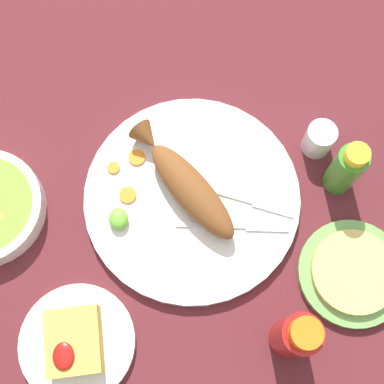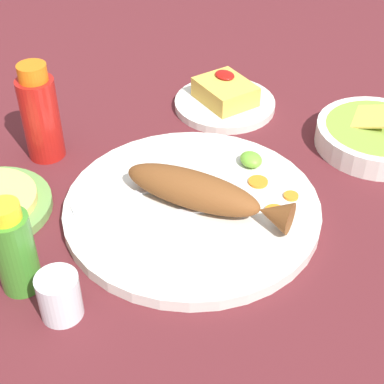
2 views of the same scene
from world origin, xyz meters
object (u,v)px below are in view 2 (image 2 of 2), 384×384
(side_plate_fries, at_px, (225,104))
(fork_far, at_px, (127,196))
(salt_cup, at_px, (60,298))
(fork_near, at_px, (128,217))
(main_plate, at_px, (192,208))
(hot_sauce_bottle_red, at_px, (40,115))
(fried_fish, at_px, (202,192))
(guacamole_bowl, at_px, (376,135))
(hot_sauce_bottle_green, at_px, (13,248))

(side_plate_fries, bearing_deg, fork_far, 118.28)
(salt_cup, bearing_deg, fork_near, -56.89)
(fork_far, relative_size, side_plate_fries, 1.02)
(main_plate, xyz_separation_m, fork_far, (0.06, 0.07, 0.01))
(fork_far, bearing_deg, hot_sauce_bottle_red, -66.95)
(fork_near, xyz_separation_m, side_plate_fries, (0.19, -0.30, -0.01))
(fried_fish, relative_size, fork_near, 1.35)
(fork_near, bearing_deg, main_plate, -168.25)
(fried_fish, xyz_separation_m, guacamole_bowl, (-0.01, -0.34, -0.02))
(salt_cup, height_order, side_plate_fries, salt_cup)
(hot_sauce_bottle_red, height_order, hot_sauce_bottle_green, hot_sauce_bottle_red)
(fried_fish, relative_size, salt_cup, 3.90)
(main_plate, xyz_separation_m, hot_sauce_bottle_green, (0.00, 0.25, 0.05))
(main_plate, height_order, salt_cup, salt_cup)
(fried_fish, height_order, side_plate_fries, fried_fish)
(salt_cup, bearing_deg, hot_sauce_bottle_red, -19.00)
(main_plate, height_order, fork_far, fork_far)
(fork_far, distance_m, side_plate_fries, 0.32)
(main_plate, distance_m, fork_far, 0.10)
(hot_sauce_bottle_green, bearing_deg, fried_fish, -93.64)
(hot_sauce_bottle_green, relative_size, guacamole_bowl, 0.67)
(main_plate, xyz_separation_m, guacamole_bowl, (-0.02, -0.34, 0.01))
(hot_sauce_bottle_green, xyz_separation_m, side_plate_fries, (0.21, -0.46, -0.05))
(fork_near, height_order, salt_cup, salt_cup)
(hot_sauce_bottle_red, distance_m, hot_sauce_bottle_green, 0.28)
(fork_near, relative_size, side_plate_fries, 0.96)
(fork_far, height_order, guacamole_bowl, guacamole_bowl)
(fork_near, relative_size, hot_sauce_bottle_red, 1.10)
(fork_near, height_order, guacamole_bowl, guacamole_bowl)
(hot_sauce_bottle_red, relative_size, side_plate_fries, 0.88)
(main_plate, bearing_deg, hot_sauce_bottle_red, 25.61)
(hot_sauce_bottle_red, relative_size, guacamole_bowl, 0.81)
(fried_fish, xyz_separation_m, hot_sauce_bottle_green, (0.02, 0.26, 0.02))
(salt_cup, distance_m, guacamole_bowl, 0.57)
(hot_sauce_bottle_green, bearing_deg, guacamole_bowl, -92.41)
(hot_sauce_bottle_green, height_order, guacamole_bowl, hot_sauce_bottle_green)
(hot_sauce_bottle_red, bearing_deg, side_plate_fries, -96.31)
(fork_far, distance_m, hot_sauce_bottle_green, 0.19)
(main_plate, bearing_deg, salt_cup, 106.90)
(main_plate, distance_m, side_plate_fries, 0.30)
(fork_far, relative_size, salt_cup, 3.07)
(fork_near, bearing_deg, fork_far, -91.22)
(salt_cup, bearing_deg, main_plate, -73.10)
(fork_far, bearing_deg, side_plate_fries, -142.92)
(hot_sauce_bottle_red, height_order, guacamole_bowl, hot_sauce_bottle_red)
(fried_fish, distance_m, hot_sauce_bottle_green, 0.26)
(fried_fish, bearing_deg, guacamole_bowl, -122.94)
(fork_far, bearing_deg, fork_near, 73.58)
(guacamole_bowl, bearing_deg, hot_sauce_bottle_red, 59.76)
(main_plate, xyz_separation_m, side_plate_fries, (0.21, -0.21, -0.00))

